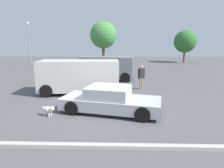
{
  "coord_description": "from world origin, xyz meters",
  "views": [
    {
      "loc": [
        0.62,
        -8.39,
        3.1
      ],
      "look_at": [
        0.31,
        2.11,
        0.9
      ],
      "focal_mm": 30.73,
      "sensor_mm": 36.0,
      "label": 1
    }
  ],
  "objects_px": {
    "sedan_foreground": "(110,100)",
    "suv_dark": "(107,67)",
    "dog": "(48,109)",
    "van_white": "(80,76)",
    "light_post_near": "(29,36)",
    "pedestrian": "(141,75)"
  },
  "relations": [
    {
      "from": "van_white",
      "to": "light_post_near",
      "type": "distance_m",
      "value": 20.32
    },
    {
      "from": "sedan_foreground",
      "to": "dog",
      "type": "relative_size",
      "value": 7.63
    },
    {
      "from": "sedan_foreground",
      "to": "dog",
      "type": "bearing_deg",
      "value": -153.42
    },
    {
      "from": "dog",
      "to": "sedan_foreground",
      "type": "bearing_deg",
      "value": 35.6
    },
    {
      "from": "van_white",
      "to": "dog",
      "type": "bearing_deg",
      "value": -101.27
    },
    {
      "from": "sedan_foreground",
      "to": "light_post_near",
      "type": "xyz_separation_m",
      "value": [
        -12.87,
        20.34,
        3.72
      ]
    },
    {
      "from": "dog",
      "to": "van_white",
      "type": "distance_m",
      "value": 4.19
    },
    {
      "from": "light_post_near",
      "to": "pedestrian",
      "type": "bearing_deg",
      "value": -46.62
    },
    {
      "from": "van_white",
      "to": "suv_dark",
      "type": "bearing_deg",
      "value": 70.03
    },
    {
      "from": "pedestrian",
      "to": "suv_dark",
      "type": "bearing_deg",
      "value": -174.5
    },
    {
      "from": "van_white",
      "to": "pedestrian",
      "type": "xyz_separation_m",
      "value": [
        4.04,
        1.21,
        -0.14
      ]
    },
    {
      "from": "sedan_foreground",
      "to": "light_post_near",
      "type": "relative_size",
      "value": 0.76
    },
    {
      "from": "light_post_near",
      "to": "suv_dark",
      "type": "bearing_deg",
      "value": -44.75
    },
    {
      "from": "suv_dark",
      "to": "van_white",
      "type": "bearing_deg",
      "value": -100.72
    },
    {
      "from": "sedan_foreground",
      "to": "dog",
      "type": "distance_m",
      "value": 2.76
    },
    {
      "from": "sedan_foreground",
      "to": "suv_dark",
      "type": "relative_size",
      "value": 1.01
    },
    {
      "from": "van_white",
      "to": "suv_dark",
      "type": "xyz_separation_m",
      "value": [
        1.48,
        4.75,
        -0.03
      ]
    },
    {
      "from": "suv_dark",
      "to": "light_post_near",
      "type": "xyz_separation_m",
      "value": [
        -12.28,
        12.17,
        3.17
      ]
    },
    {
      "from": "sedan_foreground",
      "to": "suv_dark",
      "type": "bearing_deg",
      "value": 107.23
    },
    {
      "from": "dog",
      "to": "suv_dark",
      "type": "height_order",
      "value": "suv_dark"
    },
    {
      "from": "sedan_foreground",
      "to": "suv_dark",
      "type": "xyz_separation_m",
      "value": [
        -0.58,
        8.16,
        0.55
      ]
    },
    {
      "from": "dog",
      "to": "pedestrian",
      "type": "height_order",
      "value": "pedestrian"
    }
  ]
}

